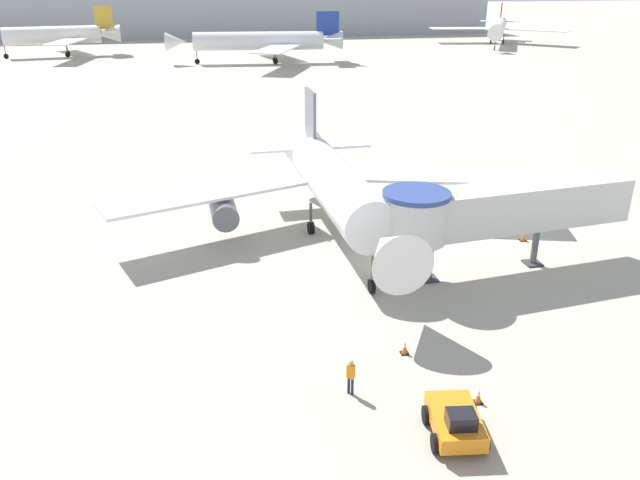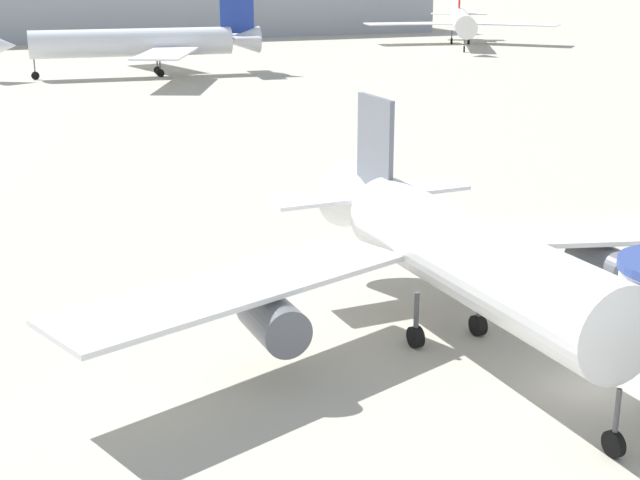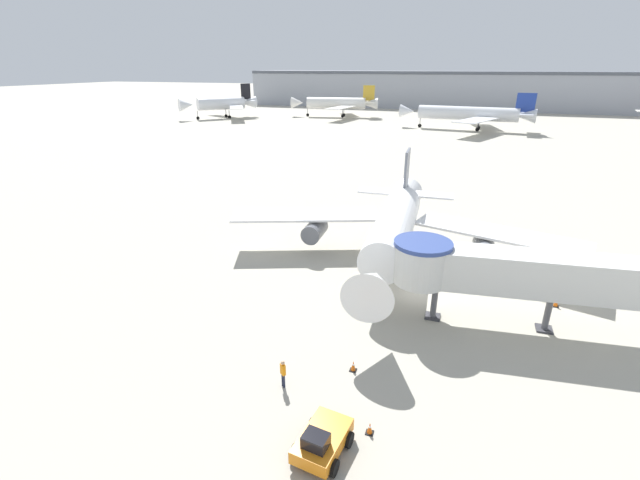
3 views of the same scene
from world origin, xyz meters
The scene contains 5 objects.
ground_plane centered at (0.00, 0.00, 0.00)m, with size 800.00×800.00×0.00m, color #A8A393.
main_airplane centered at (-2.79, 4.75, 3.98)m, with size 33.41×24.88×9.41m.
background_jet_red_tail centered at (69.63, 129.33, 4.49)m, with size 34.87×35.94×10.22m.
background_jet_blue_tail centered at (2.59, 102.90, 4.65)m, with size 37.83×37.47×10.60m.
terminal_building centered at (-7.70, 175.00, 7.62)m, with size 177.56×26.89×15.22m.
Camera 2 is at (-20.62, -24.19, 15.28)m, focal length 50.00 mm.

